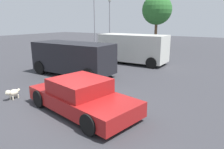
{
  "coord_description": "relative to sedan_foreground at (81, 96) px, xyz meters",
  "views": [
    {
      "loc": [
        4.78,
        -5.37,
        3.11
      ],
      "look_at": [
        0.25,
        1.87,
        0.9
      ],
      "focal_mm": 33.19,
      "sensor_mm": 36.0,
      "label": 1
    }
  ],
  "objects": [
    {
      "name": "ground_plane",
      "position": [
        -0.22,
        0.12,
        -0.54
      ],
      "size": [
        80.0,
        80.0,
        0.0
      ],
      "primitive_type": "plane",
      "color": "#38383D"
    },
    {
      "name": "sedan_foreground",
      "position": [
        0.0,
        0.0,
        0.0
      ],
      "size": [
        4.53,
        2.66,
        1.17
      ],
      "rotation": [
        0.0,
        0.0,
        -0.2
      ],
      "color": "maroon",
      "rests_on": "ground_plane"
    },
    {
      "name": "dog",
      "position": [
        -3.12,
        -0.64,
        -0.27
      ],
      "size": [
        0.32,
        0.69,
        0.45
      ],
      "rotation": [
        0.0,
        0.0,
        4.82
      ],
      "color": "beige",
      "rests_on": "ground_plane"
    },
    {
      "name": "van_white",
      "position": [
        -2.36,
        8.75,
        0.62
      ],
      "size": [
        5.02,
        2.19,
        2.15
      ],
      "rotation": [
        0.0,
        0.0,
        3.14
      ],
      "color": "silver",
      "rests_on": "ground_plane"
    },
    {
      "name": "suv_dark",
      "position": [
        -3.72,
        3.67,
        0.5
      ],
      "size": [
        4.91,
        2.07,
        1.9
      ],
      "rotation": [
        0.0,
        0.0,
        3.14
      ],
      "color": "black",
      "rests_on": "ground_plane"
    },
    {
      "name": "light_post_near",
      "position": [
        -11.12,
        15.77,
        4.38
      ],
      "size": [
        0.44,
        0.44,
        7.4
      ],
      "color": "gray",
      "rests_on": "ground_plane"
    },
    {
      "name": "light_post_mid",
      "position": [
        -10.62,
        18.42,
        3.54
      ],
      "size": [
        0.44,
        0.44,
        5.95
      ],
      "color": "gray",
      "rests_on": "ground_plane"
    },
    {
      "name": "tree_back_center",
      "position": [
        -4.09,
        18.12,
        3.79
      ],
      "size": [
        3.34,
        3.34,
        6.03
      ],
      "color": "brown",
      "rests_on": "ground_plane"
    }
  ]
}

